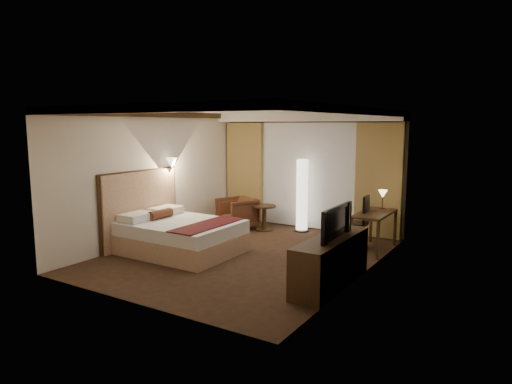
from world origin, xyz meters
The scene contains 21 objects.
floor centered at (0.00, 0.00, 0.00)m, with size 4.50×5.50×0.01m, color black.
ceiling centered at (0.00, 0.00, 2.70)m, with size 4.50×5.50×0.01m, color white.
back_wall centered at (0.00, 2.75, 1.35)m, with size 4.50×0.02×2.70m, color silver.
left_wall centered at (-2.25, 0.00, 1.35)m, with size 0.02×5.50×2.70m, color silver.
right_wall centered at (2.25, 0.00, 1.35)m, with size 0.02×5.50×2.70m, color silver.
crown_molding centered at (0.00, 0.00, 2.64)m, with size 4.50×5.50×0.12m, color black, non-canonical shape.
soffit centered at (0.00, 2.50, 2.60)m, with size 4.50×0.50×0.20m, color white.
curtain_sheer centered at (0.00, 2.67, 1.25)m, with size 2.48×0.04×2.45m, color silver.
curtain_left_drape centered at (-1.70, 2.61, 1.25)m, with size 1.00×0.14×2.45m, color #A3824A.
curtain_right_drape centered at (1.70, 2.61, 1.25)m, with size 1.00×0.14×2.45m, color #A3824A.
wall_sconce centered at (-2.09, 0.35, 1.62)m, with size 0.24×0.24×0.24m, color white, non-canonical shape.
bed centered at (-1.14, -0.47, 0.31)m, with size 2.11×1.65×0.62m, color white, non-canonical shape.
headboard centered at (-2.20, -0.47, 0.75)m, with size 0.12×1.95×1.50m, color #A17A5E, non-canonical shape.
armchair centered at (-1.37, 1.76, 0.40)m, with size 0.78×0.73×0.81m, color #492C16.
side_table centered at (-0.73, 1.94, 0.29)m, with size 0.54×0.54×0.59m, color black, non-canonical shape.
floor_lamp centered at (0.04, 2.33, 0.83)m, with size 0.35×0.35×1.67m, color white, non-canonical shape.
desk centered at (1.95, 1.62, 0.38)m, with size 0.55×1.26×0.75m, color black, non-canonical shape.
desk_lamp centered at (1.95, 2.10, 0.92)m, with size 0.18×0.18×0.34m, color #FFD899, non-canonical shape.
office_chair centered at (1.59, 1.57, 0.53)m, with size 0.51×0.51×1.07m, color black, non-canonical shape.
dresser centered at (2.00, -0.66, 0.37)m, with size 0.50×1.93×0.75m, color black, non-canonical shape.
television centered at (1.97, -0.66, 1.07)m, with size 1.10×0.64×0.14m, color black.
Camera 1 is at (4.57, -6.94, 2.43)m, focal length 32.00 mm.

